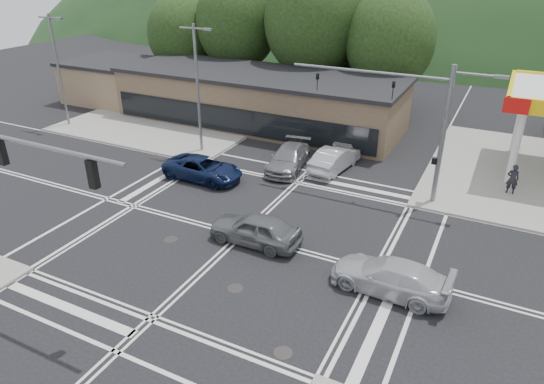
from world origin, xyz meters
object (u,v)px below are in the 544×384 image
at_px(car_silver_east, 390,276).
at_px(pedestrian, 513,179).
at_px(car_blue_west, 203,169).
at_px(car_grey_center, 255,229).
at_px(car_queue_a, 335,159).
at_px(car_queue_b, 350,138).
at_px(car_northbound, 288,158).

distance_m(car_silver_east, pedestrian, 13.10).
xyz_separation_m(car_blue_west, pedestrian, (17.84, 6.27, 0.35)).
distance_m(car_grey_center, car_queue_a, 10.54).
distance_m(car_blue_west, car_queue_a, 8.79).
height_order(car_blue_west, car_silver_east, car_silver_east).
bearing_deg(car_blue_west, pedestrian, -70.15).
xyz_separation_m(car_grey_center, car_queue_b, (-0.01, 14.96, -0.08)).
relative_size(car_silver_east, car_queue_a, 1.08).
height_order(car_northbound, pedestrian, pedestrian).
bearing_deg(car_northbound, car_silver_east, -55.24).
relative_size(car_grey_center, car_queue_a, 0.99).
height_order(car_queue_b, car_northbound, car_northbound).
relative_size(car_queue_b, car_northbound, 0.81).
distance_m(car_blue_west, car_northbound, 5.81).
relative_size(car_blue_west, car_queue_a, 1.10).
xyz_separation_m(car_queue_b, pedestrian, (11.17, -3.40, 0.36)).
bearing_deg(car_queue_a, car_queue_b, -77.47).
height_order(car_grey_center, car_queue_a, car_grey_center).
relative_size(car_northbound, pedestrian, 2.80).
bearing_deg(car_queue_b, car_grey_center, 88.95).
relative_size(car_silver_east, car_northbound, 0.99).
relative_size(car_grey_center, car_queue_b, 1.11).
relative_size(car_blue_west, car_northbound, 1.01).
relative_size(car_queue_a, car_queue_b, 1.12).
height_order(car_grey_center, car_northbound, car_grey_center).
xyz_separation_m(car_blue_west, car_northbound, (4.20, 4.02, 0.03)).
xyz_separation_m(car_silver_east, car_northbound, (-9.47, 10.15, 0.01)).
bearing_deg(car_northbound, car_queue_a, 15.03).
height_order(car_blue_west, car_queue_a, car_queue_a).
xyz_separation_m(car_grey_center, car_northbound, (-2.48, 9.30, -0.05)).
xyz_separation_m(car_grey_center, car_queue_a, (0.37, 10.53, -0.02)).
height_order(car_queue_b, pedestrian, pedestrian).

